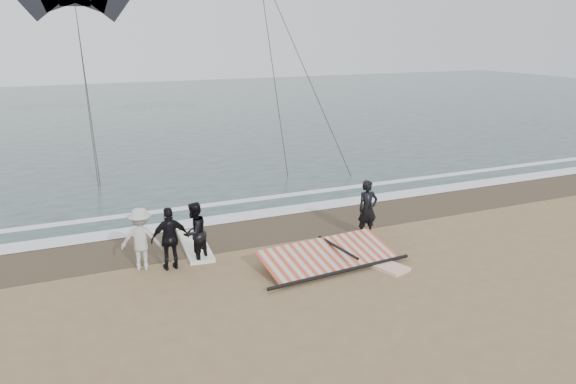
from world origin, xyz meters
name	(u,v)px	position (x,y,z in m)	size (l,w,h in m)	color
ground	(334,284)	(0.00, 0.00, 0.00)	(120.00, 120.00, 0.00)	#8C704C
sea	(127,113)	(0.00, 33.00, 0.01)	(120.00, 54.00, 0.02)	#233838
wet_sand	(266,228)	(0.00, 4.50, 0.01)	(120.00, 2.80, 0.01)	#4C3D2B
foam_near	(251,215)	(0.00, 5.90, 0.03)	(120.00, 0.90, 0.01)	white
foam_far	(235,202)	(0.00, 7.60, 0.03)	(120.00, 0.45, 0.01)	white
man_main	(368,209)	(2.53, 2.55, 0.89)	(0.65, 0.43, 1.78)	black
board_white	(371,260)	(1.60, 0.84, 0.05)	(0.63, 2.26, 0.09)	white
board_cream	(195,246)	(-2.52, 3.84, 0.05)	(0.69, 2.61, 0.11)	white
trio_cluster	(166,237)	(-3.55, 2.80, 0.85)	(2.55, 1.10, 1.71)	black
sail_rig	(323,256)	(0.37, 1.29, 0.19)	(4.31, 2.01, 0.50)	black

